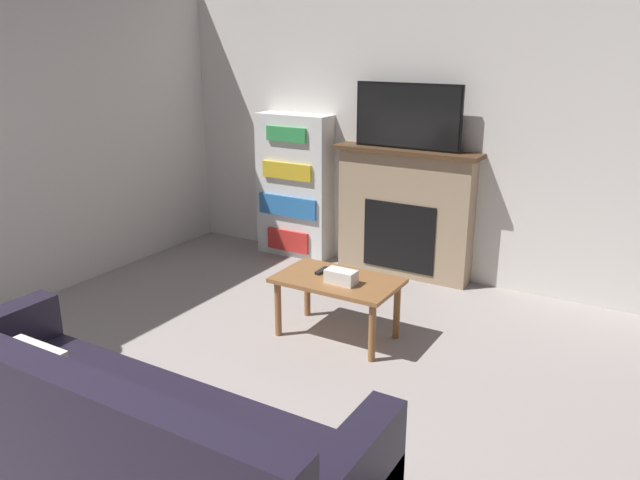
{
  "coord_description": "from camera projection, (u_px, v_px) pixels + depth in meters",
  "views": [
    {
      "loc": [
        2.15,
        -1.07,
        2.12
      ],
      "look_at": [
        0.02,
        2.52,
        0.77
      ],
      "focal_mm": 35.0,
      "sensor_mm": 36.0,
      "label": 1
    }
  ],
  "objects": [
    {
      "name": "tv",
      "position": [
        407.0,
        116.0,
        5.44
      ],
      "size": [
        0.99,
        0.03,
        0.57
      ],
      "color": "black",
      "rests_on": "fireplace"
    },
    {
      "name": "bookshelf",
      "position": [
        295.0,
        186.0,
        6.25
      ],
      "size": [
        0.78,
        0.29,
        1.43
      ],
      "color": "white",
      "rests_on": "ground_plane"
    },
    {
      "name": "wall_back",
      "position": [
        414.0,
        129.0,
        5.61
      ],
      "size": [
        5.88,
        0.06,
        2.7
      ],
      "color": "silver",
      "rests_on": "ground_plane"
    },
    {
      "name": "coffee_table",
      "position": [
        337.0,
        287.0,
        4.55
      ],
      "size": [
        0.9,
        0.53,
        0.46
      ],
      "color": "brown",
      "rests_on": "ground_plane"
    },
    {
      "name": "fireplace",
      "position": [
        404.0,
        213.0,
        5.73
      ],
      "size": [
        1.36,
        0.28,
        1.19
      ],
      "color": "tan",
      "rests_on": "ground_plane"
    },
    {
      "name": "remote_control",
      "position": [
        322.0,
        271.0,
        4.65
      ],
      "size": [
        0.04,
        0.15,
        0.02
      ],
      "color": "black",
      "rests_on": "coffee_table"
    },
    {
      "name": "couch",
      "position": [
        123.0,
        451.0,
        2.9
      ],
      "size": [
        2.39,
        0.88,
        0.89
      ],
      "color": "black",
      "rests_on": "ground_plane"
    },
    {
      "name": "tissue_box",
      "position": [
        341.0,
        277.0,
        4.43
      ],
      "size": [
        0.22,
        0.12,
        0.1
      ],
      "color": "white",
      "rests_on": "coffee_table"
    },
    {
      "name": "wall_side",
      "position": [
        30.0,
        139.0,
        5.07
      ],
      "size": [
        0.06,
        5.19,
        2.7
      ],
      "color": "silver",
      "rests_on": "ground_plane"
    }
  ]
}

